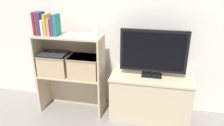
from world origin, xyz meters
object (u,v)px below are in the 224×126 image
at_px(book_tan, 51,27).
at_px(baby_monitor, 96,32).
at_px(book_teal, 57,25).
at_px(storage_basket_left, 55,63).
at_px(book_maroon, 36,23).
at_px(book_navy, 41,24).
at_px(tv, 153,52).
at_px(tv_stand, 150,96).
at_px(book_crimson, 39,23).
at_px(book_plum, 53,25).
at_px(book_ivory, 45,27).
at_px(storage_basket_right, 85,66).
at_px(book_mustard, 47,25).
at_px(laptop, 54,54).

relative_size(book_tan, baby_monitor, 1.39).
height_order(book_teal, storage_basket_left, book_teal).
relative_size(book_maroon, book_navy, 1.01).
distance_m(tv, book_tan, 1.14).
relative_size(tv_stand, book_crimson, 3.64).
bearing_deg(book_teal, book_navy, 180.00).
bearing_deg(book_plum, book_teal, 0.00).
bearing_deg(baby_monitor, book_ivory, -175.75).
bearing_deg(tv_stand, book_crimson, -175.03).
bearing_deg(storage_basket_right, storage_basket_left, 180.00).
distance_m(book_mustard, storage_basket_left, 0.46).
distance_m(book_maroon, storage_basket_left, 0.50).
height_order(tv_stand, book_ivory, book_ivory).
relative_size(tv, storage_basket_left, 2.09).
xyz_separation_m(tv, book_crimson, (-1.25, -0.11, 0.28)).
xyz_separation_m(storage_basket_left, storage_basket_right, (0.36, 0.00, 0.00)).
distance_m(book_crimson, book_teal, 0.21).
xyz_separation_m(tv_stand, book_maroon, (-1.28, -0.11, 0.82)).
height_order(baby_monitor, storage_basket_right, baby_monitor).
distance_m(tv_stand, book_navy, 1.47).
xyz_separation_m(book_tan, laptop, (-0.01, 0.03, -0.32)).
xyz_separation_m(book_crimson, book_navy, (0.03, 0.00, -0.00)).
distance_m(book_ivory, book_plum, 0.10).
bearing_deg(book_mustard, book_plum, -0.00).
xyz_separation_m(tv_stand, book_tan, (-1.11, -0.11, 0.79)).
height_order(book_teal, laptop, book_teal).
distance_m(tv_stand, tv, 0.54).
distance_m(book_crimson, book_mustard, 0.10).
bearing_deg(storage_basket_left, tv, 4.09).
distance_m(storage_basket_left, laptop, 0.12).
xyz_separation_m(tv, storage_basket_left, (-1.12, -0.08, -0.19)).
bearing_deg(book_mustard, book_maroon, 180.00).
bearing_deg(laptop, book_navy, -164.25).
relative_size(book_mustard, storage_basket_left, 0.68).
height_order(book_crimson, storage_basket_right, book_crimson).
height_order(tv, book_teal, book_teal).
xyz_separation_m(storage_basket_right, laptop, (-0.36, 0.00, 0.12)).
height_order(book_teal, storage_basket_right, book_teal).
relative_size(baby_monitor, laptop, 0.44).
height_order(book_maroon, book_navy, book_maroon).
height_order(tv_stand, book_navy, book_navy).
relative_size(book_navy, laptop, 0.81).
height_order(book_maroon, book_crimson, same).
xyz_separation_m(tv_stand, book_plum, (-1.07, -0.11, 0.81)).
bearing_deg(book_navy, tv, 5.03).
height_order(tv, storage_basket_right, tv).
xyz_separation_m(book_navy, baby_monitor, (0.60, 0.04, -0.07)).
height_order(tv_stand, book_tan, book_tan).
distance_m(book_crimson, book_navy, 0.03).
xyz_separation_m(book_maroon, storage_basket_right, (0.52, 0.03, -0.47)).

